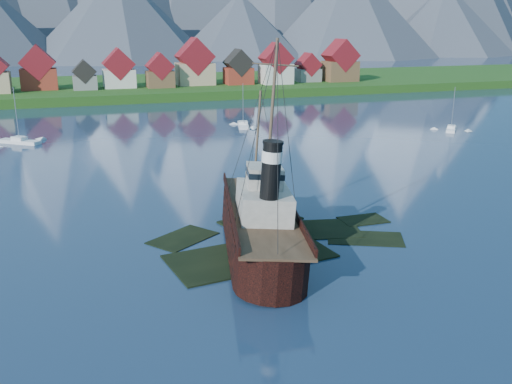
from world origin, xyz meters
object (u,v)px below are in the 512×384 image
object	(u,v)px
tugboat_wreck	(254,220)
sailboat_d	(451,130)
sailboat_e	(243,126)
sailboat_c	(20,142)

from	to	relation	value
tugboat_wreck	sailboat_d	world-z (taller)	tugboat_wreck
sailboat_d	sailboat_e	size ratio (longest dim) A/B	0.97
tugboat_wreck	sailboat_d	size ratio (longest dim) A/B	2.87
sailboat_c	tugboat_wreck	bearing A→B (deg)	-120.06
sailboat_d	tugboat_wreck	bearing A→B (deg)	-101.56
tugboat_wreck	sailboat_e	distance (m)	80.82
sailboat_c	sailboat_d	xyz separation A→B (m)	(98.87, -16.59, -0.03)
tugboat_wreck	sailboat_d	distance (m)	88.96
sailboat_d	sailboat_e	xyz separation A→B (m)	(-46.41, 21.52, -0.01)
tugboat_wreck	sailboat_e	size ratio (longest dim) A/B	2.79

